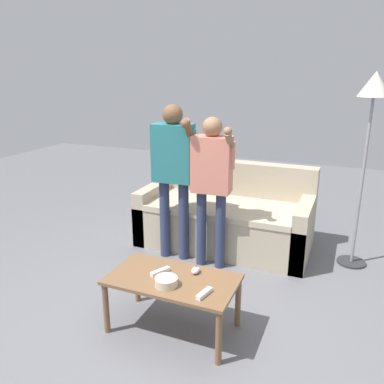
{
  "coord_description": "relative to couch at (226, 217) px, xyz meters",
  "views": [
    {
      "loc": [
        1.16,
        -2.24,
        1.86
      ],
      "look_at": [
        0.01,
        0.53,
        0.93
      ],
      "focal_mm": 36.68,
      "sensor_mm": 36.0,
      "label": 1
    }
  ],
  "objects": [
    {
      "name": "player_center",
      "position": [
        0.02,
        -0.56,
        0.62
      ],
      "size": [
        0.44,
        0.29,
        1.47
      ],
      "color": "#2D3856",
      "rests_on": "ground"
    },
    {
      "name": "couch",
      "position": [
        0.0,
        0.0,
        0.0
      ],
      "size": [
        1.83,
        0.89,
        0.88
      ],
      "color": "#B7A88E",
      "rests_on": "ground"
    },
    {
      "name": "player_left",
      "position": [
        -0.38,
        -0.53,
        0.68
      ],
      "size": [
        0.48,
        0.36,
        1.56
      ],
      "color": "#2D3856",
      "rests_on": "ground"
    },
    {
      "name": "game_remote_nunchuk",
      "position": [
        0.24,
        -1.48,
        0.14
      ],
      "size": [
        0.06,
        0.09,
        0.05
      ],
      "color": "white",
      "rests_on": "coffee_table"
    },
    {
      "name": "snack_bowl",
      "position": [
        0.12,
        -1.72,
        0.15
      ],
      "size": [
        0.16,
        0.16,
        0.06
      ],
      "primitive_type": "cylinder",
      "color": "beige",
      "rests_on": "coffee_table"
    },
    {
      "name": "coffee_table",
      "position": [
        0.11,
        -1.61,
        0.06
      ],
      "size": [
        0.93,
        0.51,
        0.43
      ],
      "color": "brown",
      "rests_on": "ground"
    },
    {
      "name": "ground_plane",
      "position": [
        0.05,
        -1.64,
        -0.31
      ],
      "size": [
        12.0,
        12.0,
        0.0
      ],
      "primitive_type": "plane",
      "color": "slate"
    },
    {
      "name": "game_remote_wand_near",
      "position": [
        0.41,
        -1.74,
        0.14
      ],
      "size": [
        0.07,
        0.15,
        0.03
      ],
      "color": "white",
      "rests_on": "coffee_table"
    },
    {
      "name": "game_remote_wand_far",
      "position": [
        0.0,
        -1.59,
        0.14
      ],
      "size": [
        0.1,
        0.16,
        0.03
      ],
      "color": "white",
      "rests_on": "coffee_table"
    },
    {
      "name": "floor_lamp",
      "position": [
        1.32,
        0.03,
        1.25
      ],
      "size": [
        0.28,
        0.28,
        1.86
      ],
      "color": "#2D2D33",
      "rests_on": "ground"
    }
  ]
}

